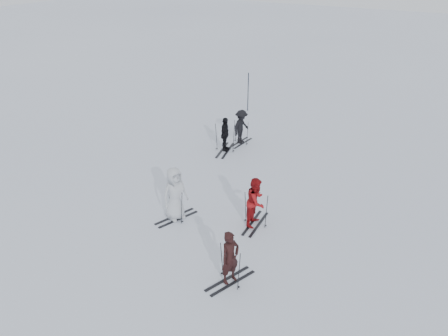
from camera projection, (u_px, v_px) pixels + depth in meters
name	position (u px, v px, depth m)	size (l,w,h in m)	color
ground	(210.00, 203.00, 15.91)	(120.00, 120.00, 0.00)	silver
skier_near_dark	(230.00, 258.00, 11.82)	(0.58, 0.38, 1.60)	black
skier_red	(256.00, 202.00, 14.32)	(0.83, 0.65, 1.71)	maroon
skier_grey	(175.00, 194.00, 14.60)	(0.92, 0.60, 1.89)	silver
skier_uphill_left	(225.00, 135.00, 19.66)	(0.92, 0.38, 1.56)	black
skier_uphill_far	(241.00, 127.00, 20.44)	(1.04, 0.60, 1.61)	black
skis_near_dark	(230.00, 264.00, 11.92)	(0.86, 1.63, 1.19)	black
skis_red	(256.00, 209.00, 14.43)	(0.88, 1.66, 1.21)	black
skis_grey	(175.00, 203.00, 14.76)	(0.86, 1.63, 1.19)	black
skis_uphill_left	(225.00, 137.00, 19.71)	(0.97, 1.83, 1.34)	black
skis_uphill_far	(241.00, 132.00, 20.55)	(0.82, 1.54, 1.13)	black
piste_marker	(248.00, 92.00, 24.43)	(0.05, 0.05, 2.18)	black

